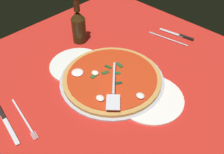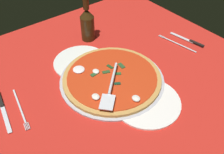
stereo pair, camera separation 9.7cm
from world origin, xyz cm
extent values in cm
cube|color=red|center=(0.00, 0.00, -0.40)|extent=(112.52, 112.52, 0.80)
cube|color=silver|center=(-45.01, 7.50, 0.05)|extent=(7.50, 7.50, 0.10)
cube|color=silver|center=(-37.51, -15.00, 0.05)|extent=(7.50, 7.50, 0.10)
cube|color=silver|center=(-37.51, 0.00, 0.05)|extent=(7.50, 7.50, 0.10)
cube|color=silver|center=(-37.51, 15.00, 0.05)|extent=(7.50, 7.50, 0.10)
cube|color=silver|center=(-30.01, -22.50, 0.05)|extent=(7.50, 7.50, 0.10)
cube|color=silver|center=(-30.01, -7.50, 0.05)|extent=(7.50, 7.50, 0.10)
cube|color=silver|center=(-30.01, 7.50, 0.05)|extent=(7.50, 7.50, 0.10)
cube|color=silver|center=(-30.01, 22.50, 0.05)|extent=(7.50, 7.50, 0.10)
cube|color=silver|center=(-22.50, -45.01, 0.05)|extent=(7.50, 7.50, 0.10)
cube|color=silver|center=(-22.50, -30.01, 0.05)|extent=(7.50, 7.50, 0.10)
cube|color=silver|center=(-22.50, -15.00, 0.05)|extent=(7.50, 7.50, 0.10)
cube|color=silver|center=(-22.50, 0.00, 0.05)|extent=(7.50, 7.50, 0.10)
cube|color=silver|center=(-22.50, 15.00, 0.05)|extent=(7.50, 7.50, 0.10)
cube|color=silver|center=(-15.00, -52.51, 0.05)|extent=(7.50, 7.50, 0.10)
cube|color=silver|center=(-15.00, -37.51, 0.05)|extent=(7.50, 7.50, 0.10)
cube|color=silver|center=(-15.00, -22.50, 0.05)|extent=(7.50, 7.50, 0.10)
cube|color=silver|center=(-15.00, -7.50, 0.05)|extent=(7.50, 7.50, 0.10)
cube|color=silver|center=(-15.00, 7.50, 0.05)|extent=(7.50, 7.50, 0.10)
cube|color=silver|center=(-15.00, 22.50, 0.05)|extent=(7.50, 7.50, 0.10)
cube|color=silver|center=(-7.50, -45.01, 0.05)|extent=(7.50, 7.50, 0.10)
cube|color=silver|center=(-7.50, -30.01, 0.05)|extent=(7.50, 7.50, 0.10)
cube|color=silver|center=(-7.50, -15.00, 0.05)|extent=(7.50, 7.50, 0.10)
cube|color=silver|center=(-7.50, 0.00, 0.05)|extent=(7.50, 7.50, 0.10)
cube|color=silver|center=(-7.50, 15.00, 0.05)|extent=(7.50, 7.50, 0.10)
cube|color=silver|center=(-7.50, 30.01, 0.05)|extent=(7.50, 7.50, 0.10)
cube|color=silver|center=(0.00, -52.51, 0.05)|extent=(7.50, 7.50, 0.10)
cube|color=silver|center=(0.00, -37.51, 0.05)|extent=(7.50, 7.50, 0.10)
cube|color=silver|center=(0.00, -22.50, 0.05)|extent=(7.50, 7.50, 0.10)
cube|color=silver|center=(0.00, -7.50, 0.05)|extent=(7.50, 7.50, 0.10)
cube|color=silver|center=(0.00, 7.50, 0.05)|extent=(7.50, 7.50, 0.10)
cube|color=silver|center=(0.00, 22.50, 0.05)|extent=(7.50, 7.50, 0.10)
cube|color=silver|center=(0.00, 37.51, 0.05)|extent=(7.50, 7.50, 0.10)
cube|color=silver|center=(7.50, -45.01, 0.05)|extent=(7.50, 7.50, 0.10)
cube|color=silver|center=(7.50, -30.01, 0.05)|extent=(7.50, 7.50, 0.10)
cube|color=silver|center=(7.50, -15.00, 0.05)|extent=(7.50, 7.50, 0.10)
cube|color=silver|center=(7.50, 0.00, 0.05)|extent=(7.50, 7.50, 0.10)
cube|color=silver|center=(7.50, 15.00, 0.05)|extent=(7.50, 7.50, 0.10)
cube|color=silver|center=(7.50, 30.01, 0.05)|extent=(7.50, 7.50, 0.10)
cube|color=silver|center=(7.50, 45.01, 0.05)|extent=(7.50, 7.50, 0.10)
cube|color=silver|center=(15.00, -52.51, 0.05)|extent=(7.50, 7.50, 0.10)
cube|color=silver|center=(15.00, -37.51, 0.05)|extent=(7.50, 7.50, 0.10)
cube|color=silver|center=(15.00, -22.50, 0.05)|extent=(7.50, 7.50, 0.10)
cube|color=silver|center=(15.00, -7.50, 0.05)|extent=(7.50, 7.50, 0.10)
cube|color=silver|center=(15.00, 7.50, 0.05)|extent=(7.50, 7.50, 0.10)
cube|color=silver|center=(15.00, 22.50, 0.05)|extent=(7.50, 7.50, 0.10)
cube|color=silver|center=(15.00, 37.51, 0.05)|extent=(7.50, 7.50, 0.10)
cube|color=silver|center=(22.50, -45.01, 0.05)|extent=(7.50, 7.50, 0.10)
cube|color=silver|center=(22.50, -30.01, 0.05)|extent=(7.50, 7.50, 0.10)
cube|color=silver|center=(22.50, -15.00, 0.05)|extent=(7.50, 7.50, 0.10)
cube|color=silver|center=(22.50, 0.00, 0.05)|extent=(7.50, 7.50, 0.10)
cube|color=silver|center=(22.50, 15.00, 0.05)|extent=(7.50, 7.50, 0.10)
cube|color=silver|center=(22.50, 30.01, 0.05)|extent=(7.50, 7.50, 0.10)
cube|color=silver|center=(30.01, -52.51, 0.05)|extent=(7.50, 7.50, 0.10)
cube|color=silver|center=(30.01, -37.51, 0.05)|extent=(7.50, 7.50, 0.10)
cube|color=silver|center=(30.01, -22.50, 0.05)|extent=(7.50, 7.50, 0.10)
cube|color=silver|center=(30.01, -7.50, 0.05)|extent=(7.50, 7.50, 0.10)
cube|color=silver|center=(30.01, 7.50, 0.05)|extent=(7.50, 7.50, 0.10)
cube|color=silver|center=(30.01, 22.50, 0.05)|extent=(7.50, 7.50, 0.10)
cube|color=silver|center=(37.51, -45.01, 0.05)|extent=(7.50, 7.50, 0.10)
cube|color=silver|center=(37.51, -30.01, 0.05)|extent=(7.50, 7.50, 0.10)
cube|color=silver|center=(37.51, -15.00, 0.05)|extent=(7.50, 7.50, 0.10)
cube|color=silver|center=(37.51, 0.00, 0.05)|extent=(7.50, 7.50, 0.10)
cube|color=silver|center=(37.51, 15.00, 0.05)|extent=(7.50, 7.50, 0.10)
cube|color=silver|center=(37.51, 30.01, 0.05)|extent=(7.50, 7.50, 0.10)
cube|color=silver|center=(45.01, -37.51, 0.05)|extent=(7.50, 7.50, 0.10)
cube|color=silver|center=(45.01, -22.50, 0.05)|extent=(7.50, 7.50, 0.10)
cube|color=silver|center=(45.01, -7.50, 0.05)|extent=(7.50, 7.50, 0.10)
cube|color=silver|center=(45.01, 7.50, 0.05)|extent=(7.50, 7.50, 0.10)
cube|color=silver|center=(45.01, 22.50, 0.05)|extent=(7.50, 7.50, 0.10)
cube|color=silver|center=(52.51, -30.01, 0.05)|extent=(7.50, 7.50, 0.10)
cube|color=silver|center=(52.51, -15.00, 0.05)|extent=(7.50, 7.50, 0.10)
cube|color=silver|center=(52.51, 0.00, 0.05)|extent=(7.50, 7.50, 0.10)
cube|color=silver|center=(52.51, 15.00, 0.05)|extent=(7.50, 7.50, 0.10)
cylinder|color=#B3B4C0|center=(-2.48, 4.36, 0.61)|extent=(41.11, 41.11, 1.02)
cylinder|color=white|center=(-19.23, 1.73, 0.60)|extent=(24.86, 24.86, 1.00)
cylinder|color=white|center=(14.30, 8.09, 0.60)|extent=(23.33, 23.33, 1.00)
cylinder|color=#C28E46|center=(-2.48, 4.36, 1.73)|extent=(38.69, 38.69, 1.22)
cylinder|color=red|center=(-2.48, 4.36, 2.49)|extent=(35.23, 35.23, 0.30)
ellipsoid|color=silver|center=(-8.00, 16.03, 3.26)|extent=(3.21, 2.72, 1.25)
ellipsoid|color=white|center=(3.25, 8.01, 3.11)|extent=(2.90, 2.50, 0.95)
ellipsoid|color=silver|center=(-17.43, 5.29, 3.28)|extent=(3.22, 2.83, 1.29)
ellipsoid|color=white|center=(8.45, 12.70, 3.05)|extent=(4.79, 4.63, 0.82)
cube|color=#123923|center=(-7.18, 5.45, 2.79)|extent=(2.33, 2.71, 0.30)
cube|color=#274B25|center=(0.34, -2.44, 2.79)|extent=(3.64, 1.98, 0.30)
cube|color=#284922|center=(0.69, 4.83, 2.79)|extent=(2.51, 3.37, 0.30)
cube|color=#1C421D|center=(2.31, 1.64, 2.79)|extent=(3.18, 1.61, 0.30)
cube|color=#275228|center=(2.52, 9.15, 2.79)|extent=(1.93, 3.53, 0.30)
cube|color=#215326|center=(-2.75, 2.02, 2.79)|extent=(2.93, 3.32, 0.30)
cube|color=silver|center=(-13.09, 14.71, 4.07)|extent=(8.28, 8.42, 0.30)
cylinder|color=silver|center=(-4.96, 5.87, 4.42)|extent=(12.23, 13.16, 1.00)
cube|color=white|center=(-2.84, -37.92, 0.40)|extent=(18.69, 15.73, 0.60)
cube|color=silver|center=(-3.32, -34.99, 0.83)|extent=(17.14, 3.38, 0.25)
cube|color=silver|center=(6.75, -33.79, 0.83)|extent=(3.00, 0.70, 0.25)
cube|color=silver|center=(6.68, -33.36, 0.83)|extent=(3.00, 0.70, 0.25)
cube|color=silver|center=(6.61, -32.92, 0.83)|extent=(3.00, 0.70, 0.25)
cube|color=black|center=(-7.70, -41.73, 1.10)|extent=(7.31, 2.35, 0.80)
cube|color=silver|center=(0.31, -40.42, 0.83)|extent=(12.68, 3.42, 0.25)
cube|color=white|center=(7.61, 41.34, 0.40)|extent=(21.60, 14.92, 0.60)
cube|color=silver|center=(7.20, 38.68, 0.83)|extent=(17.49, 3.32, 0.25)
cube|color=silver|center=(-2.88, 40.93, 0.83)|extent=(3.00, 0.68, 0.25)
cube|color=silver|center=(-2.95, 40.50, 0.83)|extent=(3.00, 0.68, 0.25)
cube|color=silver|center=(-3.02, 40.06, 0.83)|extent=(3.00, 0.68, 0.25)
cube|color=silver|center=(-3.08, 39.63, 0.83)|extent=(3.00, 0.68, 0.25)
cube|color=black|center=(14.12, 43.04, 1.10)|extent=(8.30, 2.46, 0.80)
cube|color=silver|center=(4.99, 44.48, 0.83)|extent=(14.42, 3.61, 0.25)
cylinder|color=#31210D|center=(27.53, -4.66, 6.07)|extent=(6.48, 6.48, 11.94)
cone|color=#31210D|center=(27.53, -4.66, 14.01)|extent=(6.48, 6.48, 3.95)
cylinder|color=#31210D|center=(27.53, -4.66, 19.03)|extent=(2.68, 2.68, 6.08)
camera|label=1|loc=(-52.24, 55.51, 68.00)|focal=39.80mm
camera|label=2|loc=(-58.72, 48.29, 68.00)|focal=39.80mm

